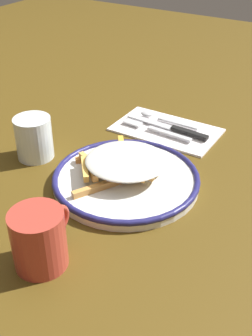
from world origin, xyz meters
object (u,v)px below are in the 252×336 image
at_px(fork, 156,130).
at_px(coffee_mug, 40,239).
at_px(napkin, 166,129).
at_px(spoon, 159,117).
at_px(plate, 126,179).
at_px(water_glass, 34,138).
at_px(knife, 174,128).
at_px(fries_heap, 124,161).

relative_size(fork, coffee_mug, 1.61).
height_order(napkin, spoon, spoon).
xyz_separation_m(plate, water_glass, (-0.01, 0.21, 0.03)).
bearing_deg(water_glass, coffee_mug, -136.58).
xyz_separation_m(knife, water_glass, (-0.24, 0.20, 0.03)).
distance_m(fries_heap, spoon, 0.26).
xyz_separation_m(plate, fries_heap, (0.01, 0.01, 0.03)).
height_order(fries_heap, coffee_mug, coffee_mug).
relative_size(plate, spoon, 1.84).
height_order(plate, coffee_mug, coffee_mug).
bearing_deg(plate, spoon, 14.55).
height_order(knife, water_glass, water_glass).
xyz_separation_m(fork, coffee_mug, (-0.45, -0.05, 0.04)).
distance_m(spoon, coffee_mug, 0.51).
xyz_separation_m(spoon, water_glass, (-0.27, 0.15, 0.03)).
xyz_separation_m(spoon, coffee_mug, (-0.50, -0.07, 0.03)).
bearing_deg(water_glass, napkin, -36.46).
xyz_separation_m(napkin, fork, (-0.03, 0.01, 0.01)).
height_order(fork, coffee_mug, coffee_mug).
distance_m(plate, water_glass, 0.22).
relative_size(fries_heap, water_glass, 2.44).
distance_m(water_glass, coffee_mug, 0.31).
relative_size(fork, knife, 0.84).
bearing_deg(fork, napkin, -24.02).
relative_size(napkin, coffee_mug, 2.18).
distance_m(plate, coffee_mug, 0.24).
height_order(plate, fork, plate).
xyz_separation_m(fries_heap, fork, (0.20, 0.03, -0.03)).
xyz_separation_m(plate, napkin, (0.23, 0.03, -0.01)).
height_order(plate, water_glass, water_glass).
height_order(fork, spoon, spoon).
bearing_deg(coffee_mug, fork, 5.87).
bearing_deg(knife, napkin, 86.29).
bearing_deg(napkin, coffee_mug, -175.93).
relative_size(fork, spoon, 1.16).
bearing_deg(fork, knife, -49.92).
relative_size(knife, water_glass, 2.37).
bearing_deg(spoon, coffee_mug, -172.22).
relative_size(plate, fork, 1.58).
relative_size(knife, spoon, 1.38).
bearing_deg(coffee_mug, water_glass, 43.42).
bearing_deg(coffee_mug, fries_heap, 2.51).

